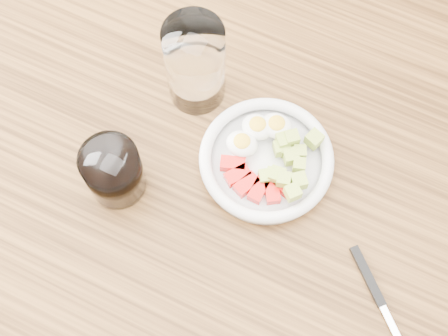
# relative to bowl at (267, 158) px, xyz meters

# --- Properties ---
(ground) EXTENTS (4.00, 4.00, 0.00)m
(ground) POSITION_rel_bowl_xyz_m (-0.04, -0.05, -0.79)
(ground) COLOR brown
(ground) RESTS_ON ground
(dining_table) EXTENTS (1.50, 0.90, 0.77)m
(dining_table) POSITION_rel_bowl_xyz_m (-0.04, -0.05, -0.12)
(dining_table) COLOR brown
(dining_table) RESTS_ON ground
(bowl) EXTENTS (0.19, 0.19, 0.05)m
(bowl) POSITION_rel_bowl_xyz_m (0.00, 0.00, 0.00)
(bowl) COLOR white
(bowl) RESTS_ON dining_table
(fork) EXTENTS (0.14, 0.13, 0.01)m
(fork) POSITION_rel_bowl_xyz_m (0.21, -0.11, -0.01)
(fork) COLOR black
(fork) RESTS_ON dining_table
(water_glass) EXTENTS (0.08, 0.08, 0.15)m
(water_glass) POSITION_rel_bowl_xyz_m (-0.14, 0.06, 0.06)
(water_glass) COLOR white
(water_glass) RESTS_ON dining_table
(coffee_glass) EXTENTS (0.08, 0.08, 0.09)m
(coffee_glass) POSITION_rel_bowl_xyz_m (-0.18, -0.12, 0.03)
(coffee_glass) COLOR white
(coffee_glass) RESTS_ON dining_table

